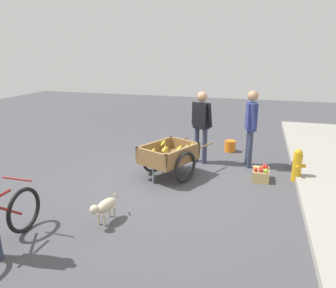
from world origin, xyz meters
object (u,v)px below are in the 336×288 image
(fruit_cart, at_px, (169,157))
(vendor_person, at_px, (201,121))
(fire_hydrant, at_px, (297,165))
(plastic_bucket, at_px, (230,146))
(dog, at_px, (104,207))
(apple_crate, at_px, (261,174))
(bystander_person, at_px, (251,121))

(fruit_cart, height_order, vendor_person, vendor_person)
(fruit_cart, relative_size, fire_hydrant, 2.71)
(fruit_cart, relative_size, vendor_person, 1.09)
(plastic_bucket, bearing_deg, fire_hydrant, 42.70)
(dog, bearing_deg, fruit_cart, 168.43)
(dog, distance_m, apple_crate, 3.30)
(fire_hydrant, distance_m, apple_crate, 0.72)
(fire_hydrant, height_order, plastic_bucket, fire_hydrant)
(dog, xyz_separation_m, plastic_bucket, (-4.13, 1.47, -0.12))
(vendor_person, bearing_deg, fruit_cart, -23.83)
(fire_hydrant, height_order, bystander_person, bystander_person)
(dog, bearing_deg, apple_crate, 136.67)
(plastic_bucket, bearing_deg, bystander_person, 27.17)
(fruit_cart, xyz_separation_m, plastic_bucket, (-2.10, 1.05, -0.29))
(bystander_person, bearing_deg, apple_crate, 20.90)
(apple_crate, bearing_deg, bystander_person, -159.10)
(plastic_bucket, height_order, bystander_person, bystander_person)
(vendor_person, bearing_deg, plastic_bucket, 150.79)
(fruit_cart, distance_m, plastic_bucket, 2.36)
(vendor_person, relative_size, plastic_bucket, 5.71)
(fire_hydrant, distance_m, bystander_person, 1.35)
(fruit_cart, height_order, bystander_person, bystander_person)
(bystander_person, bearing_deg, fruit_cart, -54.22)
(fruit_cart, distance_m, fire_hydrant, 2.57)
(vendor_person, xyz_separation_m, bystander_person, (-0.07, 1.09, 0.04))
(apple_crate, xyz_separation_m, bystander_person, (-0.76, -0.29, 0.91))
(vendor_person, distance_m, bystander_person, 1.09)
(plastic_bucket, height_order, apple_crate, apple_crate)
(bystander_person, bearing_deg, plastic_bucket, -152.83)
(fire_hydrant, relative_size, apple_crate, 1.52)
(vendor_person, height_order, apple_crate, vendor_person)
(vendor_person, relative_size, fire_hydrant, 2.48)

